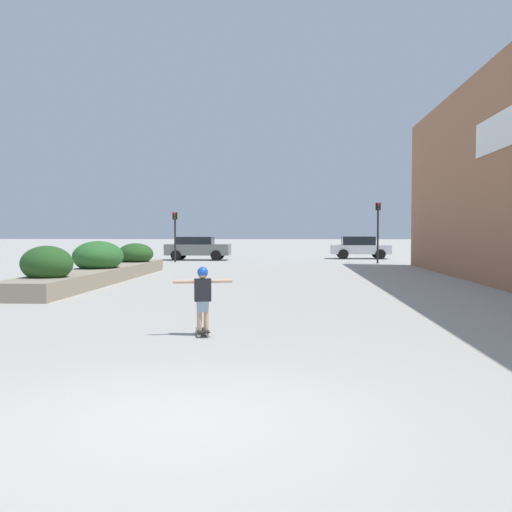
# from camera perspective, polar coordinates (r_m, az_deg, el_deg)

# --- Properties ---
(ground_plane) EXTENTS (300.00, 300.00, 0.00)m
(ground_plane) POSITION_cam_1_polar(r_m,az_deg,el_deg) (5.93, -7.63, -15.95)
(ground_plane) COLOR #A3A099
(planter_box) EXTENTS (1.89, 13.37, 1.54)m
(planter_box) POSITION_cam_1_polar(r_m,az_deg,el_deg) (22.38, -15.25, -1.03)
(planter_box) COLOR gray
(planter_box) RESTS_ON ground_plane
(skateboard) EXTENTS (0.34, 0.59, 0.10)m
(skateboard) POSITION_cam_1_polar(r_m,az_deg,el_deg) (10.42, -5.34, -7.54)
(skateboard) COLOR black
(skateboard) RESTS_ON ground_plane
(skateboarder) EXTENTS (1.05, 0.33, 1.14)m
(skateboarder) POSITION_cam_1_polar(r_m,az_deg,el_deg) (10.32, -5.35, -3.59)
(skateboarder) COLOR tan
(skateboarder) RESTS_ON skateboard
(car_leftmost) EXTENTS (4.08, 2.00, 1.57)m
(car_leftmost) POSITION_cam_1_polar(r_m,az_deg,el_deg) (40.82, 10.33, 0.89)
(car_leftmost) COLOR #BCBCC1
(car_leftmost) RESTS_ON ground_plane
(car_center_left) EXTENTS (4.26, 2.03, 1.56)m
(car_center_left) POSITION_cam_1_polar(r_m,az_deg,el_deg) (38.40, -5.86, 0.83)
(car_center_left) COLOR slate
(car_center_left) RESTS_ON ground_plane
(traffic_light_left) EXTENTS (0.28, 0.30, 3.11)m
(traffic_light_left) POSITION_cam_1_polar(r_m,az_deg,el_deg) (35.94, -8.11, 2.82)
(traffic_light_left) COLOR black
(traffic_light_left) RESTS_ON ground_plane
(traffic_light_right) EXTENTS (0.28, 0.30, 3.63)m
(traffic_light_right) POSITION_cam_1_polar(r_m,az_deg,el_deg) (34.80, 12.10, 3.32)
(traffic_light_right) COLOR black
(traffic_light_right) RESTS_ON ground_plane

